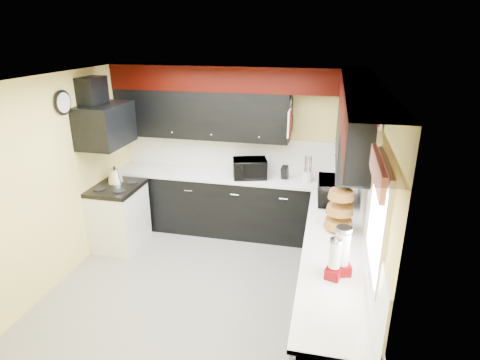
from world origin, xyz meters
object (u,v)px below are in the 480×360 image
(toaster_oven, at_px, (250,168))
(kettle, at_px, (115,176))
(utensil_crock, at_px, (307,177))
(knife_block, at_px, (285,173))
(microwave, at_px, (333,191))

(toaster_oven, height_order, kettle, toaster_oven)
(utensil_crock, distance_m, knife_block, 0.33)
(toaster_oven, distance_m, utensil_crock, 0.83)
(toaster_oven, bearing_deg, knife_block, -10.73)
(toaster_oven, xyz_separation_m, kettle, (-1.83, -0.58, -0.06))
(utensil_crock, relative_size, knife_block, 0.77)
(knife_block, bearing_deg, toaster_oven, -166.41)
(microwave, relative_size, utensil_crock, 3.59)
(knife_block, bearing_deg, microwave, -37.42)
(knife_block, height_order, kettle, knife_block)
(knife_block, bearing_deg, utensil_crock, 1.36)
(toaster_oven, distance_m, kettle, 1.92)
(microwave, bearing_deg, kettle, 85.69)
(microwave, distance_m, knife_block, 0.97)
(microwave, bearing_deg, utensil_crock, 25.36)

